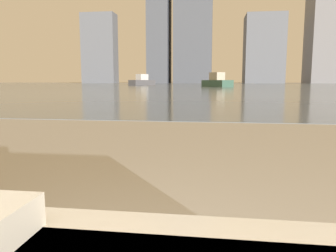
% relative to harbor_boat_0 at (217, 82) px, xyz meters
% --- Properties ---
extents(harbor_water, '(180.00, 110.00, 0.01)m').
position_rel_harbor_boat_0_xyz_m(harbor_water, '(-0.70, 15.19, -0.71)').
color(harbor_water, slate).
rests_on(harbor_water, ground_plane).
extents(harbor_boat_0, '(4.42, 5.49, 2.00)m').
position_rel_harbor_boat_0_xyz_m(harbor_boat_0, '(0.00, 0.00, 0.00)').
color(harbor_boat_0, '#335647').
rests_on(harbor_boat_0, harbor_water).
extents(harbor_boat_1, '(4.58, 5.87, 2.13)m').
position_rel_harbor_boat_0_xyz_m(harbor_boat_1, '(-14.38, 16.92, 0.04)').
color(harbor_boat_1, '#4C4C51').
rests_on(harbor_boat_1, harbor_water).
extents(skyline_tower_0, '(12.10, 6.48, 24.91)m').
position_rel_harbor_boat_0_xyz_m(skyline_tower_0, '(-42.01, 71.19, 11.74)').
color(skyline_tower_0, slate).
rests_on(skyline_tower_0, ground_plane).
extents(skyline_tower_1, '(7.42, 10.82, 50.74)m').
position_rel_harbor_boat_0_xyz_m(skyline_tower_1, '(-19.92, 71.19, 24.66)').
color(skyline_tower_1, '#4C515B').
rests_on(skyline_tower_1, ground_plane).
extents(skyline_tower_3, '(12.88, 12.08, 22.88)m').
position_rel_harbor_boat_0_xyz_m(skyline_tower_3, '(16.26, 71.19, 10.72)').
color(skyline_tower_3, slate).
rests_on(skyline_tower_3, ground_plane).
extents(skyline_tower_4, '(9.56, 12.14, 52.31)m').
position_rel_harbor_boat_0_xyz_m(skyline_tower_4, '(35.39, 71.19, 25.44)').
color(skyline_tower_4, slate).
rests_on(skyline_tower_4, ground_plane).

